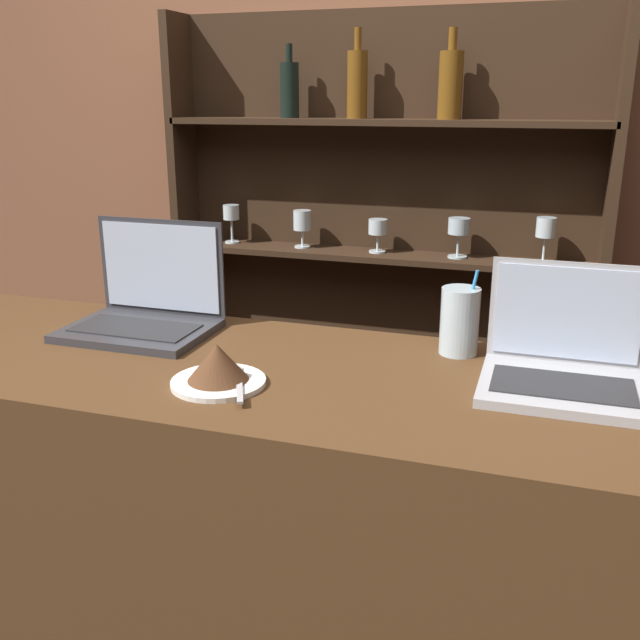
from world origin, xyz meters
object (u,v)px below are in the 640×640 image
laptop_near (147,307)px  water_glass (460,321)px  cake_plate (218,367)px  laptop_far (564,362)px

laptop_near → water_glass: 0.71m
cake_plate → water_glass: 0.51m
water_glass → cake_plate: bearing=-142.2°
water_glass → laptop_far: bearing=-29.2°
laptop_near → water_glass: laptop_near is taller
laptop_near → laptop_far: laptop_near is taller
laptop_near → laptop_far: 0.92m
cake_plate → water_glass: bearing=37.8°
laptop_far → cake_plate: size_ratio=1.61×
laptop_near → cake_plate: (0.30, -0.25, -0.02)m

